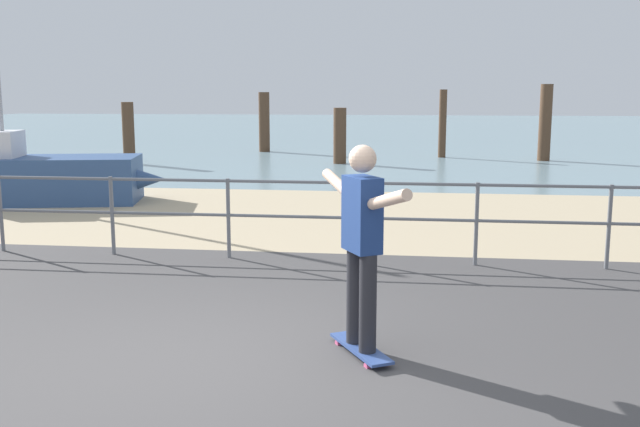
# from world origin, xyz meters

# --- Properties ---
(ground_plane) EXTENTS (24.00, 10.00, 0.04)m
(ground_plane) POSITION_xyz_m (0.00, -1.00, 0.00)
(ground_plane) COLOR #474444
(ground_plane) RESTS_ON ground
(beach_strip) EXTENTS (24.00, 6.00, 0.04)m
(beach_strip) POSITION_xyz_m (0.00, 7.00, 0.00)
(beach_strip) COLOR tan
(beach_strip) RESTS_ON ground
(sea_surface) EXTENTS (72.00, 50.00, 0.04)m
(sea_surface) POSITION_xyz_m (0.00, 35.00, 0.00)
(sea_surface) COLOR #75939E
(sea_surface) RESTS_ON ground
(railing_fence) EXTENTS (12.54, 0.05, 1.05)m
(railing_fence) POSITION_xyz_m (-0.84, 3.60, 0.70)
(railing_fence) COLOR slate
(railing_fence) RESTS_ON ground
(sailboat) EXTENTS (5.07, 2.32, 4.84)m
(sailboat) POSITION_xyz_m (-5.81, 7.64, 0.52)
(sailboat) COLOR #335184
(sailboat) RESTS_ON ground
(skateboard) EXTENTS (0.57, 0.79, 0.08)m
(skateboard) POSITION_xyz_m (1.10, 0.36, 0.07)
(skateboard) COLOR #334C8C
(skateboard) RESTS_ON ground
(skateboarder) EXTENTS (0.80, 1.30, 1.65)m
(skateboarder) POSITION_xyz_m (1.10, 0.36, 1.02)
(skateboarder) COLOR #26262B
(skateboarder) RESTS_ON skateboard
(groyne_post_0) EXTENTS (0.35, 0.35, 1.83)m
(groyne_post_0) POSITION_xyz_m (-6.83, 15.09, 0.91)
(groyne_post_0) COLOR #513826
(groyne_post_0) RESTS_ON ground
(groyne_post_1) EXTENTS (0.38, 0.38, 2.11)m
(groyne_post_1) POSITION_xyz_m (-3.75, 19.85, 1.05)
(groyne_post_1) COLOR #513826
(groyne_post_1) RESTS_ON ground
(groyne_post_2) EXTENTS (0.38, 0.38, 1.66)m
(groyne_post_2) POSITION_xyz_m (-0.66, 15.96, 0.83)
(groyne_post_2) COLOR #513826
(groyne_post_2) RESTS_ON ground
(groyne_post_3) EXTENTS (0.24, 0.24, 2.20)m
(groyne_post_3) POSITION_xyz_m (2.42, 18.38, 1.10)
(groyne_post_3) COLOR #513826
(groyne_post_3) RESTS_ON ground
(groyne_post_4) EXTENTS (0.37, 0.37, 2.36)m
(groyne_post_4) POSITION_xyz_m (5.51, 17.67, 1.18)
(groyne_post_4) COLOR #513826
(groyne_post_4) RESTS_ON ground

